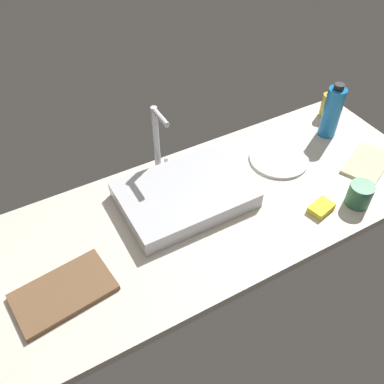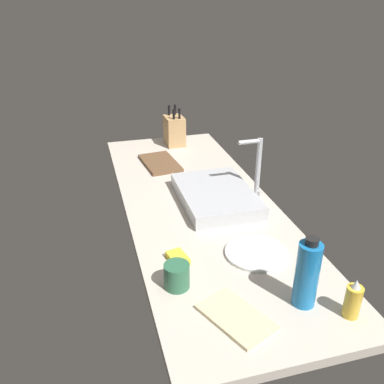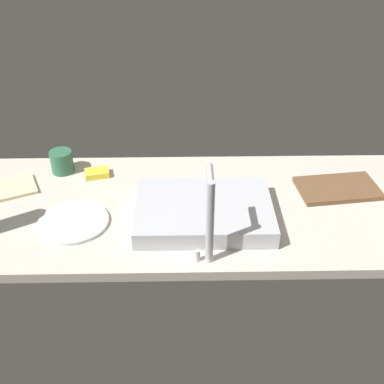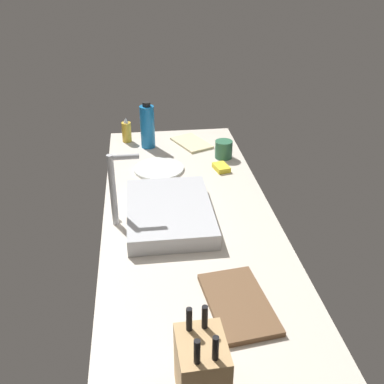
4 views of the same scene
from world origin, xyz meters
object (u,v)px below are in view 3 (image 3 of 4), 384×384
object	(u,v)px
dinner_plate	(73,222)
dish_sponge	(97,173)
sink_basin	(203,211)
cutting_board	(338,188)
dish_towel	(4,190)
faucet	(209,216)
coffee_mug	(62,162)

from	to	relation	value
dinner_plate	dish_sponge	distance (cm)	29.50
dish_sponge	sink_basin	bearing A→B (deg)	145.28
cutting_board	dish_towel	size ratio (longest dim) A/B	1.28
dinner_plate	dish_sponge	bearing A→B (deg)	-97.17
faucet	dinner_plate	size ratio (longest dim) A/B	1.21
coffee_mug	dish_sponge	size ratio (longest dim) A/B	0.97
cutting_board	dish_sponge	world-z (taller)	dish_sponge
dinner_plate	cutting_board	bearing A→B (deg)	-169.28
dish_towel	dinner_plate	bearing A→B (deg)	146.66
sink_basin	dish_towel	size ratio (longest dim) A/B	2.01
cutting_board	dish_towel	xyz separation A→B (cm)	(122.96, -1.46, -0.30)
dish_sponge	faucet	bearing A→B (deg)	130.79
faucet	dinner_plate	xyz separation A→B (cm)	(44.41, -17.94, -15.61)
dish_sponge	cutting_board	bearing A→B (deg)	172.72
faucet	cutting_board	distance (cm)	62.81
coffee_mug	dish_sponge	bearing A→B (deg)	165.28
dinner_plate	faucet	bearing A→B (deg)	158.00
cutting_board	dinner_plate	xyz separation A→B (cm)	(93.77, 17.75, -0.30)
cutting_board	coffee_mug	bearing A→B (deg)	-8.29
faucet	dish_sponge	distance (cm)	64.13
sink_basin	dish_sponge	distance (cm)	48.64
cutting_board	dinner_plate	bearing A→B (deg)	10.72
cutting_board	dish_sponge	bearing A→B (deg)	-7.28
coffee_mug	sink_basin	bearing A→B (deg)	149.77
cutting_board	coffee_mug	xyz separation A→B (cm)	(103.85, -15.13, 3.47)
faucet	coffee_mug	size ratio (longest dim) A/B	3.26
sink_basin	cutting_board	size ratio (longest dim) A/B	1.57
cutting_board	coffee_mug	world-z (taller)	coffee_mug
sink_basin	dinner_plate	world-z (taller)	sink_basin
coffee_mug	dish_sponge	xyz separation A→B (cm)	(-13.76, 3.61, -3.17)
sink_basin	faucet	world-z (taller)	faucet
sink_basin	dinner_plate	bearing A→B (deg)	2.07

